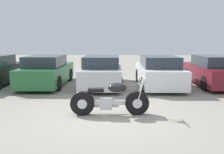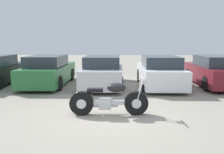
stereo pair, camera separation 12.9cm
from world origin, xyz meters
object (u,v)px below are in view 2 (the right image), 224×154
Objects in this scene: motorcycle at (108,100)px; parked_car_white at (160,72)px; parked_car_silver at (103,72)px; parked_car_maroon at (214,72)px; parked_car_green at (48,71)px.

parked_car_white reaches higher than motorcycle.
parked_car_silver is 1.00× the size of parked_car_white.
parked_car_white is 1.00× the size of parked_car_maroon.
parked_car_maroon is at bearing 6.81° from parked_car_white.
parked_car_white and parked_car_maroon have the same top height.
motorcycle is at bearing -84.42° from parked_car_silver.
parked_car_silver is 5.14m from parked_car_maroon.
parked_car_white is at bearing -173.19° from parked_car_maroon.
parked_car_silver is (2.56, -0.22, 0.00)m from parked_car_green.
parked_car_silver is at bearing -176.44° from parked_car_maroon.
motorcycle is 0.50× the size of parked_car_maroon.
parked_car_green is at bearing 175.01° from parked_car_silver.
motorcycle is at bearing -134.60° from parked_car_maroon.
parked_car_green and parked_car_maroon have the same top height.
parked_car_white is 2.58m from parked_car_maroon.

